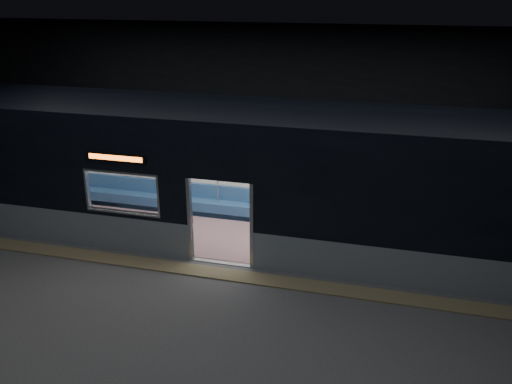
% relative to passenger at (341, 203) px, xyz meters
% --- Properties ---
extents(station_floor, '(24.00, 14.00, 0.01)m').
position_rel_passenger_xyz_m(station_floor, '(-2.44, -3.55, -0.81)').
color(station_floor, '#47494C').
rests_on(station_floor, ground).
extents(station_envelope, '(24.00, 14.00, 5.00)m').
position_rel_passenger_xyz_m(station_envelope, '(-2.44, -3.55, 2.86)').
color(station_envelope, black).
rests_on(station_envelope, station_floor).
extents(tactile_strip, '(22.80, 0.50, 0.03)m').
position_rel_passenger_xyz_m(tactile_strip, '(-2.44, -3.00, -0.79)').
color(tactile_strip, '#8C7F59').
rests_on(tactile_strip, station_floor).
extents(metro_car, '(18.00, 3.04, 3.35)m').
position_rel_passenger_xyz_m(metro_car, '(-2.44, -1.00, 1.04)').
color(metro_car, '#85929F').
rests_on(metro_car, station_floor).
extents(passenger, '(0.44, 0.72, 1.38)m').
position_rel_passenger_xyz_m(passenger, '(0.00, 0.00, 0.00)').
color(passenger, black).
rests_on(passenger, metro_car).
extents(handbag, '(0.29, 0.27, 0.13)m').
position_rel_passenger_xyz_m(handbag, '(-0.01, -0.23, -0.13)').
color(handbag, black).
rests_on(handbag, passenger).
extents(transit_map, '(1.12, 0.03, 0.73)m').
position_rel_passenger_xyz_m(transit_map, '(2.53, 0.31, 0.71)').
color(transit_map, white).
rests_on(transit_map, metro_car).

